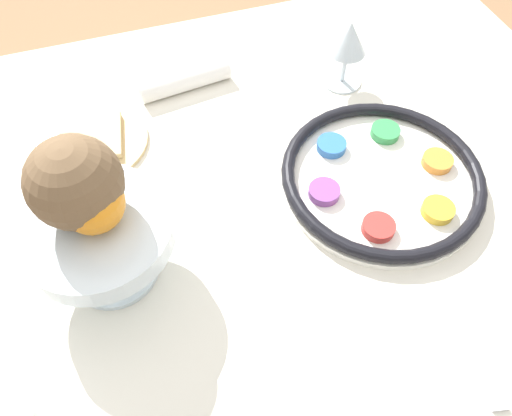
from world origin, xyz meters
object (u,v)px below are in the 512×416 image
object	(u,v)px
coconut	(75,182)
napkin_roll	(185,80)
fruit_stand	(100,236)
seder_plate	(382,177)
wine_glass	(349,41)
orange_fruit	(92,203)
bread_plate	(92,141)

from	to	relation	value
coconut	napkin_roll	size ratio (longest dim) A/B	0.65
fruit_stand	coconut	bearing A→B (deg)	-78.51
seder_plate	napkin_roll	xyz separation A→B (m)	(0.23, -0.31, 0.00)
fruit_stand	coconut	world-z (taller)	coconut
seder_plate	wine_glass	world-z (taller)	wine_glass
wine_glass	orange_fruit	size ratio (longest dim) A/B	1.66
seder_plate	fruit_stand	distance (m)	0.42
seder_plate	orange_fruit	distance (m)	0.43
orange_fruit	coconut	bearing A→B (deg)	-58.83
wine_glass	bread_plate	distance (m)	0.46
fruit_stand	coconut	distance (m)	0.08
wine_glass	coconut	distance (m)	0.53
coconut	bread_plate	distance (m)	0.28
bread_plate	napkin_roll	world-z (taller)	napkin_roll
orange_fruit	bread_plate	xyz separation A→B (m)	(0.01, -0.25, -0.14)
fruit_stand	bread_plate	world-z (taller)	fruit_stand
coconut	napkin_roll	world-z (taller)	coconut
seder_plate	orange_fruit	world-z (taller)	orange_fruit
bread_plate	wine_glass	bearing A→B (deg)	-178.54
orange_fruit	bread_plate	size ratio (longest dim) A/B	0.41
seder_plate	coconut	bearing A→B (deg)	0.39
orange_fruit	napkin_roll	distance (m)	0.40
coconut	bread_plate	bearing A→B (deg)	-91.54
wine_glass	coconut	world-z (taller)	coconut
orange_fruit	bread_plate	world-z (taller)	orange_fruit
fruit_stand	napkin_roll	distance (m)	0.39
napkin_roll	seder_plate	bearing A→B (deg)	126.99
napkin_roll	bread_plate	bearing A→B (deg)	25.15
seder_plate	coconut	xyz separation A→B (m)	(0.42, 0.00, 0.15)
coconut	orange_fruit	bearing A→B (deg)	121.17
coconut	napkin_roll	distance (m)	0.39
orange_fruit	fruit_stand	bearing A→B (deg)	7.76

